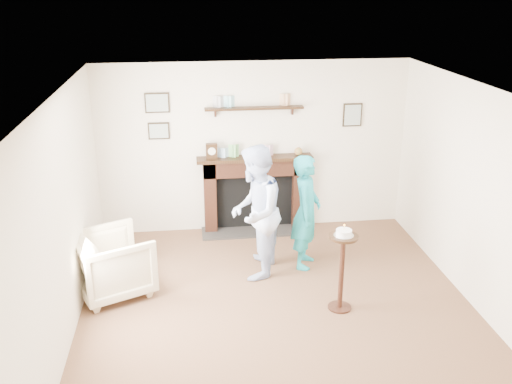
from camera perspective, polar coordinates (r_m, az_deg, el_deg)
ground at (r=6.58m, az=2.47°, el=-12.25°), size 5.00×5.00×0.00m
room_shell at (r=6.51m, az=1.66°, el=3.21°), size 4.54×5.02×2.52m
armchair at (r=7.22m, az=-13.84°, el=-9.66°), size 1.11×1.10×0.77m
man at (r=7.42m, az=-0.08°, el=-8.14°), size 0.85×0.98×1.70m
woman at (r=7.67m, az=4.86°, el=-7.20°), size 0.53×0.64×1.51m
pedestal_table at (r=6.46m, az=8.63°, el=-6.50°), size 0.33×0.33×1.05m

